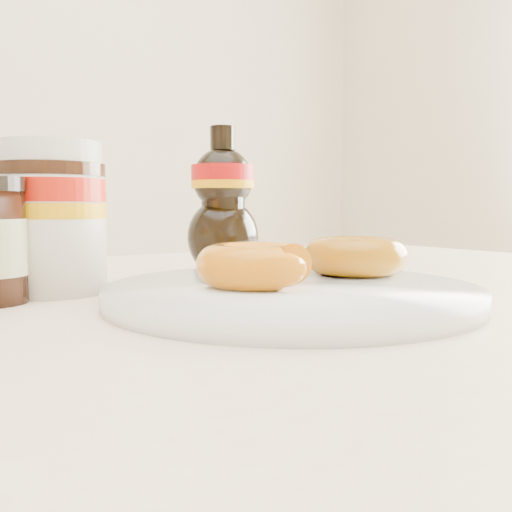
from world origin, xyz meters
TOP-DOWN VIEW (x-y plane):
  - dining_table at (0.00, 0.10)m, footprint 1.40×0.90m
  - plate at (0.08, 0.04)m, footprint 0.30×0.30m
  - donut_bitten at (0.05, 0.06)m, footprint 0.12×0.12m
  - donut_whole at (0.18, 0.07)m, footprint 0.11×0.11m
  - nutella_jar at (-0.06, 0.21)m, footprint 0.10×0.10m
  - syrup_bottle at (0.15, 0.26)m, footprint 0.10×0.09m

SIDE VIEW (x-z plane):
  - dining_table at x=0.00m, z-range 0.29..1.04m
  - plate at x=0.08m, z-range 0.75..0.77m
  - donut_bitten at x=0.05m, z-range 0.77..0.80m
  - donut_whole at x=0.18m, z-range 0.77..0.80m
  - nutella_jar at x=-0.06m, z-range 0.76..0.89m
  - syrup_bottle at x=0.15m, z-range 0.75..0.92m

